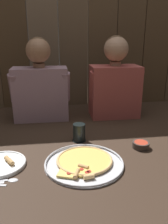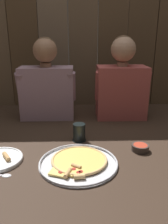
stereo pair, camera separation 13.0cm
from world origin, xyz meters
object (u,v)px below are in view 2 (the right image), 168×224
object	(u,v)px
dipping_bowl	(140,147)
drinking_glass	(79,132)
pizza_tray	(78,162)
diner_right	(122,82)
diner_left	(47,83)

from	to	relation	value
dipping_bowl	drinking_glass	bearing A→B (deg)	157.40
pizza_tray	diner_right	bearing A→B (deg)	64.48
drinking_glass	dipping_bowl	world-z (taller)	drinking_glass
drinking_glass	dipping_bowl	xyz separation A→B (m)	(0.33, -0.14, -0.03)
diner_left	pizza_tray	bearing A→B (deg)	-71.65
dipping_bowl	diner_right	size ratio (longest dim) A/B	0.16
diner_right	diner_left	bearing A→B (deg)	-179.97
drinking_glass	dipping_bowl	size ratio (longest dim) A/B	1.11
diner_left	diner_right	bearing A→B (deg)	0.03
drinking_glass	diner_left	world-z (taller)	diner_left
drinking_glass	dipping_bowl	distance (m)	0.36
dipping_bowl	diner_right	xyz separation A→B (m)	(-0.01, 0.55, 0.25)
diner_right	drinking_glass	bearing A→B (deg)	-127.33
drinking_glass	diner_right	xyz separation A→B (m)	(0.32, 0.42, 0.22)
pizza_tray	diner_right	distance (m)	0.80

